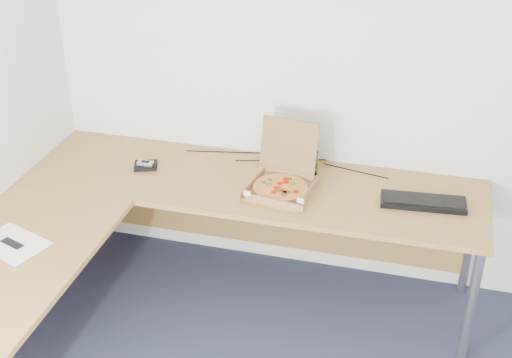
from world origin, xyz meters
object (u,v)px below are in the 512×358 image
(drinking_glass, at_px, (311,163))
(wallet, at_px, (146,166))
(keyboard, at_px, (423,202))
(desk, at_px, (169,219))
(pizza_box, at_px, (281,184))

(drinking_glass, xyz_separation_m, wallet, (-0.91, -0.17, -0.06))
(keyboard, bearing_deg, desk, -165.85)
(desk, relative_size, drinking_glass, 18.53)
(desk, relative_size, wallet, 19.77)
(keyboard, distance_m, wallet, 1.54)
(desk, xyz_separation_m, wallet, (-0.30, 0.43, 0.04))
(pizza_box, bearing_deg, drinking_glass, 71.85)
(desk, distance_m, pizza_box, 0.63)
(desk, bearing_deg, wallet, 125.12)
(desk, distance_m, drinking_glass, 0.86)
(desk, distance_m, wallet, 0.53)
(pizza_box, xyz_separation_m, wallet, (-0.80, 0.05, -0.03))
(pizza_box, distance_m, drinking_glass, 0.25)
(desk, height_order, pizza_box, pizza_box)
(pizza_box, height_order, drinking_glass, pizza_box)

